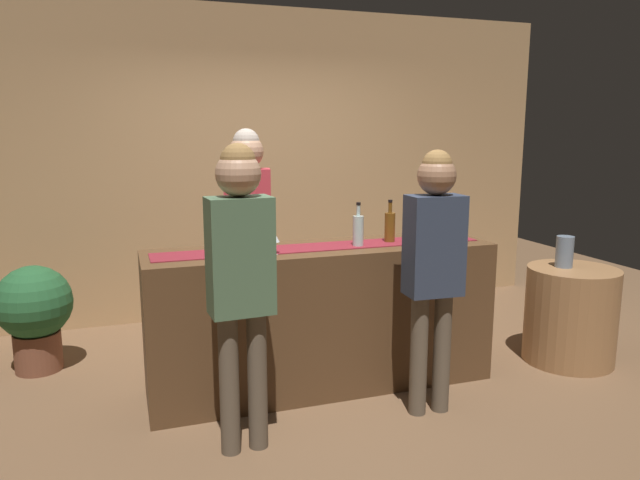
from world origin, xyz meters
TOP-DOWN VIEW (x-y plane):
  - ground_plane at (0.00, 0.00)m, footprint 10.00×10.00m
  - back_wall at (0.00, 1.90)m, footprint 6.00×0.12m
  - bar_counter at (0.00, 0.00)m, footprint 2.38×0.60m
  - counter_runner_cloth at (0.00, 0.00)m, footprint 2.26×0.28m
  - wine_bottle_amber at (0.51, 0.01)m, footprint 0.07×0.07m
  - wine_bottle_clear at (0.24, -0.06)m, footprint 0.07×0.07m
  - wine_glass_near_customer at (-0.36, -0.12)m, footprint 0.07×0.07m
  - wine_glass_mid_counter at (0.81, -0.04)m, footprint 0.07×0.07m
  - bartender at (-0.39, 0.58)m, footprint 0.37×0.26m
  - customer_sipping at (0.52, -0.60)m, footprint 0.35×0.23m
  - customer_browsing at (-0.69, -0.67)m, footprint 0.35×0.24m
  - round_side_table at (1.96, -0.20)m, footprint 0.68×0.68m
  - vase_on_side_table at (1.92, -0.13)m, footprint 0.13×0.13m
  - potted_plant_tall at (-1.93, 0.94)m, footprint 0.55×0.55m

SIDE VIEW (x-z plane):
  - ground_plane at x=0.00m, z-range 0.00..0.00m
  - round_side_table at x=1.96m, z-range 0.00..0.74m
  - potted_plant_tall at x=-1.93m, z-range 0.06..0.86m
  - bar_counter at x=0.00m, z-range 0.00..0.99m
  - vase_on_side_table at x=1.92m, z-range 0.74..0.98m
  - counter_runner_cloth at x=0.00m, z-range 0.99..1.00m
  - customer_sipping at x=0.52m, z-range 0.19..1.86m
  - customer_browsing at x=-0.69m, z-range 0.21..1.92m
  - wine_glass_near_customer at x=-0.36m, z-range 1.03..1.17m
  - wine_glass_mid_counter at x=0.81m, z-range 1.03..1.17m
  - wine_bottle_amber at x=0.51m, z-range 0.96..1.26m
  - wine_bottle_clear at x=0.24m, z-range 0.96..1.26m
  - bartender at x=-0.39m, z-range 0.23..2.01m
  - back_wall at x=0.00m, z-range 0.00..2.90m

